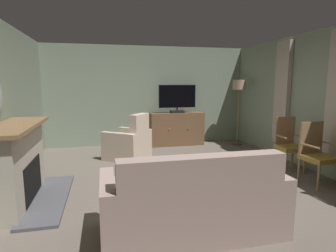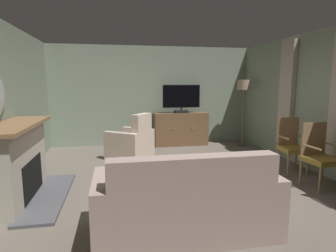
{
  "view_description": "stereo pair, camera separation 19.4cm",
  "coord_description": "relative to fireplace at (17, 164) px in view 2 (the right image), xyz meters",
  "views": [
    {
      "loc": [
        -1.19,
        -4.25,
        1.66
      ],
      "look_at": [
        -0.12,
        0.37,
        0.92
      ],
      "focal_mm": 29.97,
      "sensor_mm": 36.0,
      "label": 1
    },
    {
      "loc": [
        -1.0,
        -4.28,
        1.66
      ],
      "look_at": [
        -0.12,
        0.37,
        0.92
      ],
      "focal_mm": 29.97,
      "sensor_mm": 36.0,
      "label": 2
    }
  ],
  "objects": [
    {
      "name": "side_chair_mid_row",
      "position": [
        4.57,
        -0.31,
        0.01
      ],
      "size": [
        0.52,
        0.5,
        1.02
      ],
      "color": "olive",
      "rests_on": "ground_plane"
    },
    {
      "name": "tv_remote",
      "position": [
        1.97,
        0.14,
        -0.06
      ],
      "size": [
        0.16,
        0.16,
        0.02
      ],
      "primitive_type": "cube",
      "rotation": [
        0.0,
        0.0,
        2.36
      ],
      "color": "black",
      "rests_on": "coffee_table"
    },
    {
      "name": "ground_plane",
      "position": [
        2.38,
        0.14,
        -0.54
      ],
      "size": [
        5.91,
        7.01,
        0.04
      ],
      "primitive_type": "cube",
      "color": "#665B51"
    },
    {
      "name": "armchair_facing_sofa",
      "position": [
        1.71,
        1.95,
        -0.2
      ],
      "size": [
        1.13,
        1.13,
        1.0
      ],
      "color": "#C6B29E",
      "rests_on": "ground_plane"
    },
    {
      "name": "side_chair_tucked_against_wall",
      "position": [
        4.58,
        0.44,
        0.0
      ],
      "size": [
        0.47,
        0.49,
        1.01
      ],
      "color": "olive",
      "rests_on": "ground_plane"
    },
    {
      "name": "wall_right_with_window",
      "position": [
        5.08,
        0.14,
        0.78
      ],
      "size": [
        0.1,
        7.01,
        2.61
      ],
      "primitive_type": "cube",
      "color": "gray",
      "rests_on": "ground_plane"
    },
    {
      "name": "coffee_table",
      "position": [
        2.08,
        0.04,
        -0.12
      ],
      "size": [
        0.92,
        0.59,
        0.46
      ],
      "color": "#422B19",
      "rests_on": "ground_plane"
    },
    {
      "name": "floor_lamp",
      "position": [
        4.67,
        2.68,
        0.92
      ],
      "size": [
        0.34,
        0.34,
        1.73
      ],
      "color": "#4C4233",
      "rests_on": "ground_plane"
    },
    {
      "name": "television",
      "position": [
        3.08,
        3.0,
        0.74
      ],
      "size": [
        0.98,
        0.2,
        0.73
      ],
      "color": "black",
      "rests_on": "tv_cabinet"
    },
    {
      "name": "curtain_panel_far",
      "position": [
        4.97,
        1.28,
        0.91
      ],
      "size": [
        0.1,
        0.44,
        2.19
      ],
      "primitive_type": "cube",
      "color": "#B2A393"
    },
    {
      "name": "rug_central",
      "position": [
        2.16,
        -0.17,
        -0.52
      ],
      "size": [
        2.08,
        1.86,
        0.01
      ],
      "primitive_type": "cube",
      "color": "tan",
      "rests_on": "ground_plane"
    },
    {
      "name": "wall_back",
      "position": [
        2.38,
        3.4,
        0.78
      ],
      "size": [
        5.91,
        0.1,
        2.61
      ],
      "primitive_type": "cube",
      "color": "gray",
      "rests_on": "ground_plane"
    },
    {
      "name": "fireplace",
      "position": [
        0.0,
        0.0,
        0.0
      ],
      "size": [
        0.91,
        1.79,
        1.1
      ],
      "color": "#4C4C51",
      "rests_on": "ground_plane"
    },
    {
      "name": "tv_cabinet",
      "position": [
        3.08,
        3.05,
        -0.11
      ],
      "size": [
        1.42,
        0.47,
        0.87
      ],
      "color": "#4A3523",
      "rests_on": "ground_plane"
    },
    {
      "name": "sofa_floral",
      "position": [
        2.1,
        -1.35,
        -0.19
      ],
      "size": [
        1.97,
        0.88,
        0.96
      ],
      "color": "#A3897F",
      "rests_on": "ground_plane"
    }
  ]
}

